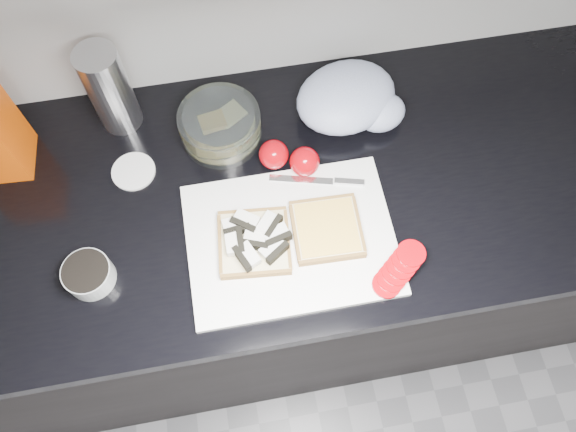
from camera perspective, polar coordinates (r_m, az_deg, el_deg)
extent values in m
cube|color=black|center=(1.58, -5.78, -5.77)|extent=(3.50, 0.60, 0.86)
cube|color=black|center=(1.16, -7.80, 1.55)|extent=(3.50, 0.64, 0.04)
cube|color=white|center=(1.09, 0.28, -2.39)|extent=(0.40, 0.30, 0.01)
cube|color=#C7BB8C|center=(1.07, -3.46, -2.73)|extent=(0.15, 0.15, 0.02)
cube|color=silver|center=(1.07, -5.39, -0.85)|extent=(0.05, 0.03, 0.02)
cube|color=black|center=(1.07, -5.39, -0.85)|extent=(0.05, 0.02, 0.02)
cube|color=silver|center=(1.07, -4.24, -0.42)|extent=(0.05, 0.05, 0.02)
cube|color=black|center=(1.07, -4.24, -0.42)|extent=(0.05, 0.04, 0.02)
cube|color=silver|center=(1.07, -2.11, -0.85)|extent=(0.05, 0.05, 0.02)
cube|color=black|center=(1.07, -2.11, -0.85)|extent=(0.04, 0.05, 0.02)
cube|color=silver|center=(1.05, -5.62, -2.71)|extent=(0.03, 0.05, 0.02)
cube|color=black|center=(1.05, -5.62, -2.71)|extent=(0.01, 0.05, 0.02)
cube|color=silver|center=(1.06, -3.21, -2.34)|extent=(0.05, 0.04, 0.02)
cube|color=black|center=(1.06, -3.21, -2.34)|extent=(0.05, 0.03, 0.02)
cube|color=silver|center=(1.05, -1.62, -3.30)|extent=(0.05, 0.05, 0.02)
cube|color=black|center=(1.05, -1.62, -3.30)|extent=(0.05, 0.04, 0.02)
cube|color=silver|center=(1.04, -4.03, -3.98)|extent=(0.04, 0.05, 0.02)
cube|color=black|center=(1.04, -4.03, -3.98)|extent=(0.03, 0.05, 0.02)
cube|color=silver|center=(1.06, -1.25, -1.84)|extent=(0.05, 0.04, 0.02)
cube|color=black|center=(1.06, -1.25, -1.84)|extent=(0.05, 0.02, 0.02)
cube|color=#C7BB8C|center=(1.08, 3.97, -1.36)|extent=(0.13, 0.13, 0.02)
cube|color=gold|center=(1.08, 4.01, -1.14)|extent=(0.12, 0.12, 0.00)
cylinder|color=#A4030B|center=(1.06, 9.98, -6.87)|extent=(0.06, 0.06, 0.01)
cylinder|color=#A4030B|center=(1.06, 10.47, -6.24)|extent=(0.06, 0.06, 0.01)
cylinder|color=#A4030B|center=(1.07, 10.96, -5.61)|extent=(0.07, 0.07, 0.01)
cylinder|color=#A4030B|center=(1.07, 11.44, -4.98)|extent=(0.07, 0.07, 0.01)
cylinder|color=#A4030B|center=(1.07, 11.92, -4.36)|extent=(0.08, 0.08, 0.01)
cylinder|color=#A4030B|center=(1.07, 12.40, -3.73)|extent=(0.08, 0.08, 0.01)
cube|color=silver|center=(1.14, 1.34, 3.72)|extent=(0.13, 0.05, 0.00)
cube|color=silver|center=(1.14, 6.24, 3.46)|extent=(0.06, 0.03, 0.01)
cylinder|color=#9DA2A2|center=(1.11, -19.58, -5.64)|extent=(0.09, 0.09, 0.05)
cylinder|color=black|center=(1.09, -19.88, -5.31)|extent=(0.09, 0.09, 0.01)
cylinder|color=silver|center=(1.20, -15.42, 4.39)|extent=(0.12, 0.12, 0.01)
cylinder|color=silver|center=(1.19, -6.89, 9.08)|extent=(0.17, 0.17, 0.07)
cube|color=gold|center=(1.19, -7.52, 8.76)|extent=(0.06, 0.05, 0.04)
cube|color=#F6EF93|center=(1.21, -5.73, 9.36)|extent=(0.07, 0.07, 0.01)
cylinder|color=silver|center=(1.20, -17.68, 12.12)|extent=(0.09, 0.09, 0.20)
ellipsoid|color=#ACB8D4|center=(1.21, 5.90, 11.92)|extent=(0.26, 0.23, 0.10)
ellipsoid|color=#ACB8D4|center=(1.22, 9.46, 10.31)|extent=(0.13, 0.11, 0.07)
sphere|color=#A4030B|center=(1.15, -1.46, 6.27)|extent=(0.06, 0.06, 0.06)
sphere|color=#A4030B|center=(1.14, 1.70, 5.55)|extent=(0.06, 0.06, 0.06)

